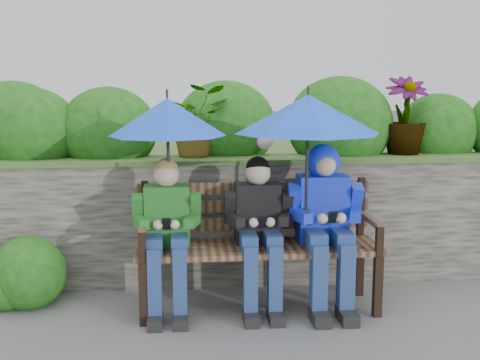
{
  "coord_description": "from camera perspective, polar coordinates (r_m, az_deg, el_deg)",
  "views": [
    {
      "loc": [
        -0.41,
        -4.06,
        1.63
      ],
      "look_at": [
        0.0,
        0.1,
        0.95
      ],
      "focal_mm": 45.0,
      "sensor_mm": 36.0,
      "label": 1
    }
  ],
  "objects": [
    {
      "name": "umbrella_right",
      "position": [
        4.23,
        6.45,
        6.22
      ],
      "size": [
        1.03,
        1.03,
        0.9
      ],
      "color": "blue",
      "rests_on": "ground"
    },
    {
      "name": "boy_middle",
      "position": [
        4.29,
        1.82,
        -4.31
      ],
      "size": [
        0.48,
        0.56,
        1.11
      ],
      "color": "black",
      "rests_on": "ground"
    },
    {
      "name": "boy_left",
      "position": [
        4.26,
        -6.93,
        -4.51
      ],
      "size": [
        0.48,
        0.56,
        1.1
      ],
      "color": "#1B611B",
      "rests_on": "ground"
    },
    {
      "name": "garden_backdrop",
      "position": [
        5.72,
        -2.29,
        -0.42
      ],
      "size": [
        8.05,
        2.88,
        1.88
      ],
      "color": "#423F37",
      "rests_on": "ground"
    },
    {
      "name": "park_bench",
      "position": [
        4.39,
        1.67,
        -5.37
      ],
      "size": [
        1.74,
        0.51,
        0.92
      ],
      "color": "black",
      "rests_on": "ground"
    },
    {
      "name": "umbrella_left",
      "position": [
        4.19,
        -6.9,
        5.94
      ],
      "size": [
        0.81,
        0.81,
        0.89
      ],
      "color": "blue",
      "rests_on": "ground"
    },
    {
      "name": "ground",
      "position": [
        4.39,
        0.13,
        -12.54
      ],
      "size": [
        60.0,
        60.0,
        0.0
      ],
      "primitive_type": "plane",
      "color": "#5A5A5A",
      "rests_on": "ground"
    },
    {
      "name": "boy_right",
      "position": [
        4.36,
        8.08,
        -3.1
      ],
      "size": [
        0.54,
        0.66,
        1.19
      ],
      "color": "#1D34E4",
      "rests_on": "ground"
    }
  ]
}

